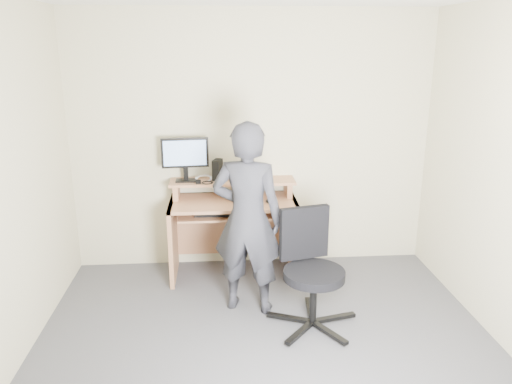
{
  "coord_description": "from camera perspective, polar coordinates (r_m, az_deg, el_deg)",
  "views": [
    {
      "loc": [
        -0.33,
        -3.03,
        2.17
      ],
      "look_at": [
        -0.02,
        1.05,
        0.95
      ],
      "focal_mm": 35.0,
      "sensor_mm": 36.0,
      "label": 1
    }
  ],
  "objects": [
    {
      "name": "monitor",
      "position": [
        4.74,
        -8.11,
        4.15
      ],
      "size": [
        0.44,
        0.12,
        0.42
      ],
      "rotation": [
        0.0,
        0.0,
        0.09
      ],
      "color": "black",
      "rests_on": "desk"
    },
    {
      "name": "headphones",
      "position": [
        4.84,
        -6.01,
        1.5
      ],
      "size": [
        0.19,
        0.19,
        0.06
      ],
      "primitive_type": "torus",
      "rotation": [
        0.26,
        0.0,
        -0.28
      ],
      "color": "silver",
      "rests_on": "desk"
    },
    {
      "name": "mouse",
      "position": [
        4.63,
        1.69,
        -1.04
      ],
      "size": [
        0.1,
        0.07,
        0.04
      ],
      "primitive_type": "ellipsoid",
      "rotation": [
        0.0,
        0.0,
        -0.03
      ],
      "color": "black",
      "rests_on": "desk"
    },
    {
      "name": "external_drive",
      "position": [
        4.8,
        -4.42,
        2.54
      ],
      "size": [
        0.11,
        0.15,
        0.2
      ],
      "primitive_type": "cube",
      "rotation": [
        0.0,
        0.0,
        -0.32
      ],
      "color": "black",
      "rests_on": "desk"
    },
    {
      "name": "travel_mug",
      "position": [
        4.79,
        -1.1,
        2.36
      ],
      "size": [
        0.08,
        0.08,
        0.17
      ],
      "primitive_type": "cylinder",
      "rotation": [
        0.0,
        0.0,
        0.08
      ],
      "color": "#B3B3B7",
      "rests_on": "desk"
    },
    {
      "name": "ground",
      "position": [
        3.75,
        1.56,
        -18.83
      ],
      "size": [
        3.5,
        3.5,
        0.0
      ],
      "primitive_type": "plane",
      "color": "#58585E",
      "rests_on": "ground"
    },
    {
      "name": "keyboard",
      "position": [
        4.65,
        -4.16,
        -2.35
      ],
      "size": [
        0.47,
        0.2,
        0.03
      ],
      "primitive_type": "cube",
      "rotation": [
        0.0,
        0.0,
        -0.04
      ],
      "color": "black",
      "rests_on": "desk"
    },
    {
      "name": "charger",
      "position": [
        4.71,
        -6.6,
        1.16
      ],
      "size": [
        0.05,
        0.05,
        0.03
      ],
      "primitive_type": "cube",
      "rotation": [
        0.0,
        0.0,
        0.15
      ],
      "color": "black",
      "rests_on": "desk"
    },
    {
      "name": "back_wall",
      "position": [
        4.88,
        -0.45,
        5.73
      ],
      "size": [
        3.5,
        0.02,
        2.5
      ],
      "primitive_type": "cube",
      "color": "beige",
      "rests_on": "ground"
    },
    {
      "name": "person",
      "position": [
        4.06,
        -0.98,
        -3.1
      ],
      "size": [
        0.67,
        0.54,
        1.61
      ],
      "primitive_type": "imported",
      "rotation": [
        0.0,
        0.0,
        2.85
      ],
      "color": "black",
      "rests_on": "ground"
    },
    {
      "name": "desk",
      "position": [
        4.85,
        -2.61,
        -2.99
      ],
      "size": [
        1.2,
        0.6,
        0.91
      ],
      "color": "#AF7B55",
      "rests_on": "ground"
    },
    {
      "name": "office_chair",
      "position": [
        3.98,
        6.24,
        -8.32
      ],
      "size": [
        0.73,
        0.71,
        0.92
      ],
      "rotation": [
        0.0,
        0.0,
        0.24
      ],
      "color": "black",
      "rests_on": "ground"
    },
    {
      "name": "smartphone",
      "position": [
        4.81,
        -0.74,
        1.46
      ],
      "size": [
        0.09,
        0.14,
        0.01
      ],
      "primitive_type": "cube",
      "rotation": [
        0.0,
        0.0,
        0.18
      ],
      "color": "black",
      "rests_on": "desk"
    }
  ]
}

